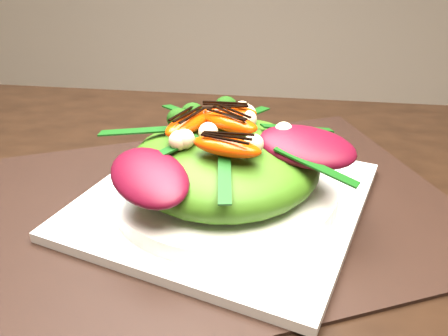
# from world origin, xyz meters

# --- Properties ---
(dining_table) EXTENTS (1.60, 0.90, 0.75)m
(dining_table) POSITION_xyz_m (0.00, 0.00, 0.73)
(dining_table) COLOR black
(dining_table) RESTS_ON floor
(placemat) EXTENTS (0.57, 0.52, 0.00)m
(placemat) POSITION_xyz_m (-0.01, 0.11, 0.75)
(placemat) COLOR black
(placemat) RESTS_ON dining_table
(plate_base) EXTENTS (0.33, 0.33, 0.01)m
(plate_base) POSITION_xyz_m (-0.01, 0.11, 0.76)
(plate_base) COLOR silver
(plate_base) RESTS_ON placemat
(salad_bowl) EXTENTS (0.26, 0.26, 0.02)m
(salad_bowl) POSITION_xyz_m (-0.01, 0.11, 0.77)
(salad_bowl) COLOR white
(salad_bowl) RESTS_ON plate_base
(lettuce_mound) EXTENTS (0.24, 0.24, 0.06)m
(lettuce_mound) POSITION_xyz_m (-0.01, 0.11, 0.80)
(lettuce_mound) COLOR #3A6612
(lettuce_mound) RESTS_ON salad_bowl
(radicchio_leaf) EXTENTS (0.10, 0.07, 0.02)m
(radicchio_leaf) POSITION_xyz_m (0.07, 0.11, 0.83)
(radicchio_leaf) COLOR #420714
(radicchio_leaf) RESTS_ON lettuce_mound
(orange_segment) EXTENTS (0.07, 0.04, 0.02)m
(orange_segment) POSITION_xyz_m (-0.03, 0.14, 0.84)
(orange_segment) COLOR red
(orange_segment) RESTS_ON lettuce_mound
(broccoli_floret) EXTENTS (0.04, 0.04, 0.03)m
(broccoli_floret) POSITION_xyz_m (-0.08, 0.14, 0.84)
(broccoli_floret) COLOR black
(broccoli_floret) RESTS_ON lettuce_mound
(macadamia_nut) EXTENTS (0.02, 0.02, 0.02)m
(macadamia_nut) POSITION_xyz_m (0.01, 0.06, 0.84)
(macadamia_nut) COLOR beige
(macadamia_nut) RESTS_ON lettuce_mound
(balsamic_drizzle) EXTENTS (0.04, 0.01, 0.00)m
(balsamic_drizzle) POSITION_xyz_m (-0.03, 0.14, 0.85)
(balsamic_drizzle) COLOR black
(balsamic_drizzle) RESTS_ON orange_segment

